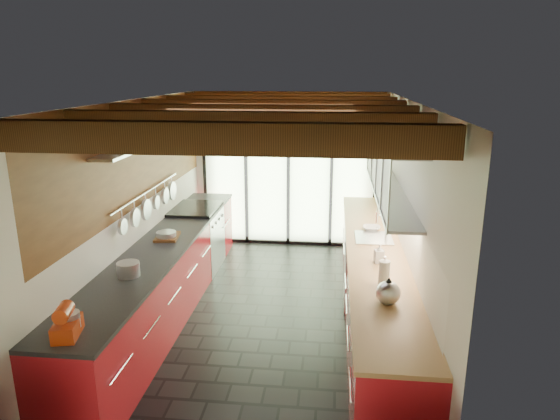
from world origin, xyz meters
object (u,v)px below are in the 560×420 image
Objects in this scene: kettle at (388,291)px; paper_towel at (384,273)px; stand_mixer at (67,323)px; soap_bottle at (379,253)px; bowl at (372,228)px.

paper_towel is at bearing 90.00° from kettle.
paper_towel is at bearing 26.10° from stand_mixer.
paper_towel reaches higher than stand_mixer.
bowl is (0.00, 1.14, -0.08)m from soap_bottle.
soap_bottle is (0.00, 0.58, -0.01)m from paper_towel.
stand_mixer reaches higher than bowl.
paper_towel reaches higher than bowl.
kettle is 0.98m from soap_bottle.
stand_mixer is at bearing -153.90° from paper_towel.
soap_bottle is at bearing 35.71° from stand_mixer.
stand_mixer is at bearing -130.53° from bowl.
paper_towel reaches higher than kettle.
stand_mixer is 1.56× the size of soap_bottle.
bowl is (2.54, 2.97, -0.08)m from stand_mixer.
paper_towel is at bearing -90.00° from soap_bottle.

